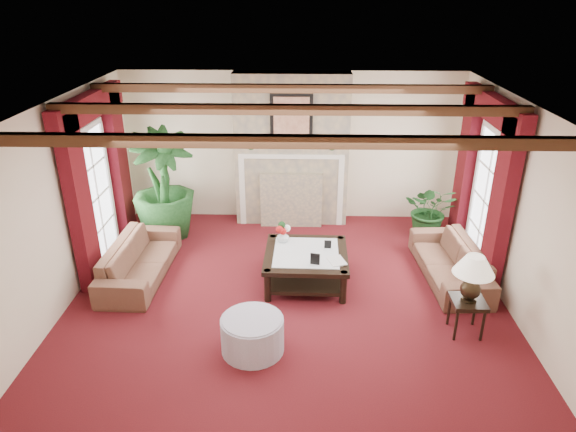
{
  "coord_description": "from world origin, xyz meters",
  "views": [
    {
      "loc": [
        0.18,
        -6.21,
        4.01
      ],
      "look_at": [
        -0.0,
        0.4,
        1.04
      ],
      "focal_mm": 32.0,
      "sensor_mm": 36.0,
      "label": 1
    }
  ],
  "objects_px": {
    "ottoman": "(252,335)",
    "potted_palm": "(165,207)",
    "side_table": "(466,316)",
    "sofa_right": "(451,256)",
    "coffee_table": "(306,268)",
    "sofa_left": "(139,254)"
  },
  "relations": [
    {
      "from": "ottoman",
      "to": "potted_palm",
      "type": "bearing_deg",
      "value": 119.97
    },
    {
      "from": "side_table",
      "to": "ottoman",
      "type": "relative_size",
      "value": 0.64
    },
    {
      "from": "potted_palm",
      "to": "sofa_right",
      "type": "bearing_deg",
      "value": -16.12
    },
    {
      "from": "coffee_table",
      "to": "ottoman",
      "type": "xyz_separation_m",
      "value": [
        -0.64,
        -1.57,
        -0.02
      ]
    },
    {
      "from": "ottoman",
      "to": "sofa_right",
      "type": "bearing_deg",
      "value": 32.36
    },
    {
      "from": "sofa_right",
      "to": "side_table",
      "type": "distance_m",
      "value": 1.35
    },
    {
      "from": "sofa_right",
      "to": "coffee_table",
      "type": "relative_size",
      "value": 1.62
    },
    {
      "from": "sofa_left",
      "to": "coffee_table",
      "type": "height_order",
      "value": "sofa_left"
    },
    {
      "from": "sofa_left",
      "to": "potted_palm",
      "type": "height_order",
      "value": "potted_palm"
    },
    {
      "from": "sofa_left",
      "to": "sofa_right",
      "type": "xyz_separation_m",
      "value": [
        4.62,
        0.09,
        -0.01
      ]
    },
    {
      "from": "sofa_right",
      "to": "sofa_left",
      "type": "bearing_deg",
      "value": -92.43
    },
    {
      "from": "coffee_table",
      "to": "side_table",
      "type": "relative_size",
      "value": 2.49
    },
    {
      "from": "potted_palm",
      "to": "coffee_table",
      "type": "distance_m",
      "value": 2.87
    },
    {
      "from": "side_table",
      "to": "ottoman",
      "type": "height_order",
      "value": "side_table"
    },
    {
      "from": "side_table",
      "to": "sofa_left",
      "type": "bearing_deg",
      "value": 164.4
    },
    {
      "from": "sofa_right",
      "to": "potted_palm",
      "type": "relative_size",
      "value": 0.9
    },
    {
      "from": "coffee_table",
      "to": "ottoman",
      "type": "distance_m",
      "value": 1.7
    },
    {
      "from": "sofa_right",
      "to": "coffee_table",
      "type": "distance_m",
      "value": 2.15
    },
    {
      "from": "potted_palm",
      "to": "ottoman",
      "type": "xyz_separation_m",
      "value": [
        1.78,
        -3.08,
        -0.31
      ]
    },
    {
      "from": "sofa_left",
      "to": "sofa_right",
      "type": "distance_m",
      "value": 4.62
    },
    {
      "from": "sofa_right",
      "to": "side_table",
      "type": "relative_size",
      "value": 4.02
    },
    {
      "from": "potted_palm",
      "to": "ottoman",
      "type": "bearing_deg",
      "value": -60.03
    }
  ]
}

